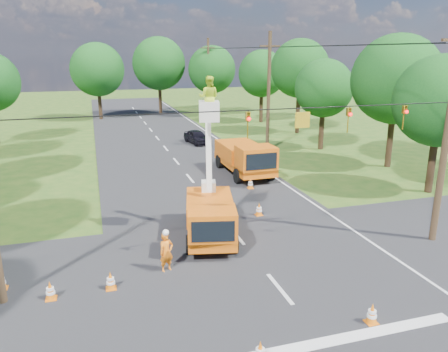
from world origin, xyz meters
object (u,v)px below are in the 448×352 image
object	(u,v)px
distant_car	(197,137)
traffic_cone_7	(239,164)
traffic_cone_4	(111,281)
traffic_cone_5	(50,291)
tree_right_c	(324,88)
tree_far_c	(212,70)
traffic_cone_6	(1,281)
tree_right_b	(396,79)
bucket_truck	(210,205)
ground_worker	(166,252)
pole_right_far	(208,78)
tree_right_a	(440,101)
pole_right_mid	(269,91)
tree_far_a	(97,70)
tree_right_e	(262,74)
second_truck	(245,157)
traffic_cone_3	(250,183)
traffic_cone_2	(259,209)
tree_far_b	(159,64)
traffic_cone_0	(260,352)
traffic_cone_1	(372,314)
pole_right_near	(447,130)
tree_right_d	(300,68)

from	to	relation	value
distant_car	traffic_cone_7	size ratio (longest dim) A/B	5.24
traffic_cone_4	traffic_cone_5	bearing A→B (deg)	-177.22
tree_right_c	tree_far_c	world-z (taller)	tree_far_c
traffic_cone_6	tree_right_b	bearing A→B (deg)	24.17
tree_far_c	bucket_truck	bearing A→B (deg)	-105.43
ground_worker	pole_right_far	size ratio (longest dim) A/B	0.16
ground_worker	tree_right_a	world-z (taller)	tree_right_a
pole_right_mid	tree_far_a	bearing A→B (deg)	120.41
distant_car	tree_right_c	xyz separation A→B (m)	(9.98, -5.50, 4.68)
tree_far_a	tree_right_e	bearing A→B (deg)	-23.05
ground_worker	tree_right_b	xyz separation A→B (m)	(18.69, 11.41, 5.63)
second_truck	tree_far_c	xyz separation A→B (m)	(5.59, 29.11, 4.78)
ground_worker	traffic_cone_3	world-z (taller)	ground_worker
tree_far_c	pole_right_mid	bearing A→B (deg)	-92.60
pole_right_mid	tree_far_c	world-z (taller)	pole_right_mid
second_truck	traffic_cone_3	distance (m)	3.36
traffic_cone_2	tree_right_b	size ratio (longest dim) A/B	0.07
traffic_cone_7	pole_right_far	bearing A→B (deg)	80.13
traffic_cone_6	tree_far_b	distance (m)	46.31
traffic_cone_0	traffic_cone_1	distance (m)	4.13
traffic_cone_6	tree_far_a	xyz separation A→B (m)	(4.68, 42.07, 5.83)
traffic_cone_5	tree_far_b	world-z (taller)	tree_far_b
second_truck	pole_right_mid	xyz separation A→B (m)	(4.59, 7.11, 3.83)
tree_right_a	pole_right_near	bearing A→B (deg)	-129.81
tree_right_d	traffic_cone_5	bearing A→B (deg)	-129.76
second_truck	tree_far_b	world-z (taller)	tree_far_b
tree_right_e	tree_right_a	bearing A→B (deg)	-90.59
traffic_cone_1	tree_right_c	xyz separation A→B (m)	(11.24, 23.74, 4.95)
traffic_cone_5	pole_right_far	world-z (taller)	pole_right_far
tree_far_b	traffic_cone_6	bearing A→B (deg)	-106.05
pole_right_near	pole_right_mid	distance (m)	20.00
tree_far_b	pole_right_near	bearing A→B (deg)	-83.03
tree_far_c	pole_right_far	bearing A→B (deg)	-116.57
pole_right_mid	tree_right_c	world-z (taller)	pole_right_mid
ground_worker	tree_right_d	xyz separation A→B (m)	(18.49, 26.41, 5.87)
pole_right_mid	tree_right_b	world-z (taller)	pole_right_mid
second_truck	tree_right_d	distance (m)	18.62
traffic_cone_6	traffic_cone_3	bearing A→B (deg)	34.49
tree_far_b	traffic_cone_3	bearing A→B (deg)	-89.73
tree_right_c	pole_right_near	bearing A→B (deg)	-103.89
tree_far_a	tree_far_b	xyz separation A→B (m)	(8.00, 2.00, 0.62)
tree_right_b	tree_far_c	xyz separation A→B (m)	(-5.50, 30.00, -0.37)
tree_far_b	tree_right_d	bearing A→B (deg)	-56.75
bucket_truck	tree_right_e	size ratio (longest dim) A/B	0.85
traffic_cone_5	pole_right_far	distance (m)	43.78
traffic_cone_4	tree_right_d	bearing A→B (deg)	52.77
traffic_cone_0	tree_far_a	xyz separation A→B (m)	(-2.88, 48.44, 5.83)
traffic_cone_3	tree_far_a	world-z (taller)	tree_far_a
ground_worker	bucket_truck	bearing A→B (deg)	25.35
pole_right_near	tree_far_b	bearing A→B (deg)	96.97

